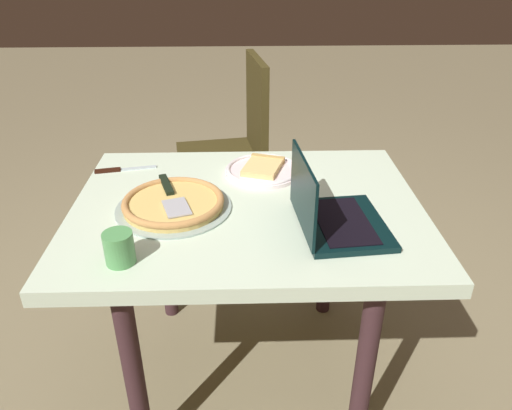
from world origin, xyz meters
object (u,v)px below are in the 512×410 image
object	(u,v)px
pizza_tray	(173,203)
drink_cup	(119,248)
laptop	(331,215)
pizza_plate	(263,169)
dining_table	(247,228)
chair_near	(236,142)
table_knife	(119,170)

from	to	relation	value
pizza_tray	drink_cup	distance (m)	0.29
laptop	pizza_plate	distance (m)	0.41
dining_table	pizza_tray	distance (m)	0.25
pizza_tray	chair_near	xyz separation A→B (m)	(0.18, 1.00, -0.21)
dining_table	pizza_plate	size ratio (longest dim) A/B	4.11
laptop	pizza_plate	bearing A→B (deg)	115.63
pizza_plate	table_knife	bearing A→B (deg)	176.09
pizza_tray	table_knife	distance (m)	0.36
laptop	drink_cup	size ratio (longest dim) A/B	3.67
pizza_tray	table_knife	bearing A→B (deg)	128.97
dining_table	laptop	bearing A→B (deg)	-31.94
laptop	drink_cup	xyz separation A→B (m)	(-0.56, -0.15, 0.00)
chair_near	laptop	bearing A→B (deg)	-76.06
pizza_plate	laptop	bearing A→B (deg)	-64.37
pizza_plate	pizza_tray	world-z (taller)	same
pizza_plate	table_knife	xyz separation A→B (m)	(-0.50, 0.03, -0.01)
dining_table	table_knife	xyz separation A→B (m)	(-0.45, 0.25, 0.09)
table_knife	drink_cup	xyz separation A→B (m)	(0.12, -0.55, 0.04)
laptop	drink_cup	distance (m)	0.58
dining_table	pizza_tray	bearing A→B (deg)	-174.48
pizza_plate	chair_near	bearing A→B (deg)	97.78
pizza_plate	chair_near	world-z (taller)	chair_near
table_knife	laptop	bearing A→B (deg)	-30.47
drink_cup	chair_near	world-z (taller)	chair_near
laptop	pizza_tray	xyz separation A→B (m)	(-0.46, 0.12, -0.02)
pizza_plate	pizza_tray	bearing A→B (deg)	-139.27
pizza_tray	drink_cup	size ratio (longest dim) A/B	4.07
laptop	chair_near	xyz separation A→B (m)	(-0.28, 1.12, -0.23)
laptop	table_knife	world-z (taller)	laptop
laptop	pizza_plate	size ratio (longest dim) A/B	1.21
pizza_tray	chair_near	size ratio (longest dim) A/B	0.37
pizza_tray	pizza_plate	bearing A→B (deg)	40.73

